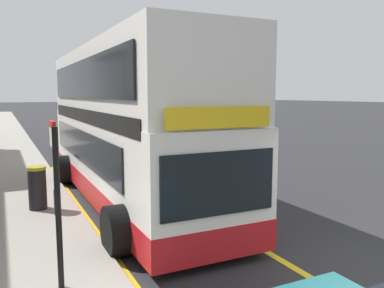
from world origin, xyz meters
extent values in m
plane|color=#28282B|center=(0.00, 32.00, 0.00)|extent=(260.00, 260.00, 0.00)
cube|color=white|center=(-2.45, 6.97, 1.35)|extent=(2.47, 10.71, 2.30)
cube|color=white|center=(-2.45, 6.97, 3.45)|extent=(2.44, 10.50, 1.90)
cube|color=red|center=(-2.45, 6.97, 0.50)|extent=(2.49, 10.73, 0.60)
cube|color=black|center=(-2.45, 6.97, 2.52)|extent=(2.50, 9.86, 0.36)
cube|color=black|center=(-3.70, 7.37, 1.65)|extent=(0.04, 8.57, 0.90)
cube|color=black|center=(-3.70, 6.97, 3.50)|extent=(0.04, 9.43, 1.00)
cube|color=black|center=(-2.45, 1.59, 1.60)|extent=(2.17, 0.04, 1.10)
cube|color=yellow|center=(-2.45, 1.59, 2.72)|extent=(1.97, 0.04, 0.36)
cylinder|color=black|center=(-3.77, 3.11, 0.50)|extent=(0.56, 1.00, 1.00)
cylinder|color=black|center=(-1.13, 3.11, 0.50)|extent=(0.56, 1.00, 1.00)
cylinder|color=black|center=(-3.77, 9.92, 0.50)|extent=(0.56, 1.00, 1.00)
cylinder|color=black|center=(-1.13, 9.92, 0.50)|extent=(0.56, 1.00, 1.00)
cube|color=gold|center=(-3.92, 6.67, 0.01)|extent=(0.16, 13.84, 0.01)
cube|color=gold|center=(-1.14, 6.67, 0.01)|extent=(0.16, 13.84, 0.01)
cube|color=gold|center=(-2.53, 13.51, 0.01)|extent=(2.94, 0.16, 0.01)
cylinder|color=black|center=(-5.02, 1.99, 1.38)|extent=(0.09, 0.09, 2.49)
cube|color=silver|center=(-5.02, 2.25, 2.45)|extent=(0.05, 0.42, 0.30)
cube|color=red|center=(-5.02, 2.25, 2.65)|extent=(0.05, 0.42, 0.10)
cube|color=black|center=(-5.02, 2.09, 1.44)|extent=(0.06, 0.28, 0.40)
cube|color=navy|center=(2.94, 23.68, 0.66)|extent=(1.76, 4.20, 0.72)
cube|color=black|center=(2.94, 23.58, 1.32)|extent=(1.52, 1.90, 0.60)
cylinder|color=black|center=(2.01, 24.98, 0.30)|extent=(0.22, 0.60, 0.60)
cylinder|color=black|center=(3.88, 24.98, 0.30)|extent=(0.22, 0.60, 0.60)
cylinder|color=black|center=(2.01, 22.38, 0.30)|extent=(0.22, 0.60, 0.60)
cylinder|color=black|center=(3.88, 22.38, 0.30)|extent=(0.22, 0.60, 0.60)
cylinder|color=black|center=(-4.97, 6.63, 0.66)|extent=(0.45, 0.45, 1.04)
cylinder|color=#A5991E|center=(-4.97, 6.63, 1.22)|extent=(0.47, 0.47, 0.08)
camera|label=1|loc=(-5.73, -4.04, 3.10)|focal=36.74mm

